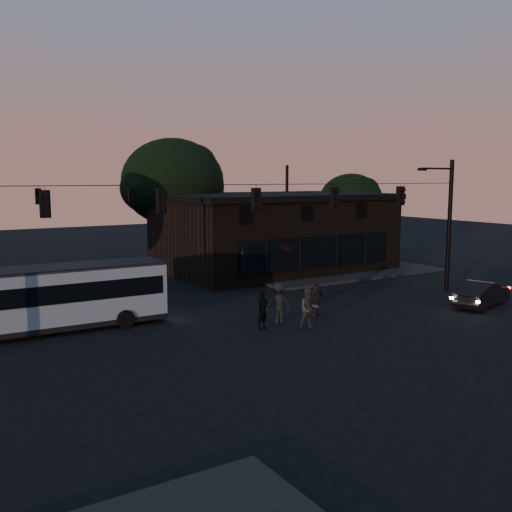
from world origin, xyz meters
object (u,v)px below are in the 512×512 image
bus (49,296)px  pedestrian_b (309,309)px  pedestrian_c (317,298)px  pedestrian_a (263,309)px  car (482,294)px  building (273,232)px  pedestrian_d (279,303)px

bus → pedestrian_b: 11.08m
pedestrian_b → pedestrian_c: 2.37m
pedestrian_a → pedestrian_c: pedestrian_a is taller
bus → car: (19.67, -6.74, -0.89)m
building → car: bearing=-81.5°
car → pedestrian_b: bearing=68.8°
pedestrian_b → pedestrian_c: bearing=66.0°
pedestrian_b → pedestrian_c: size_ratio=1.04×
pedestrian_d → bus: bearing=-14.3°
car → pedestrian_c: size_ratio=2.37×
car → pedestrian_a: (-11.84, 2.22, 0.21)m
pedestrian_a → pedestrian_c: 3.54m
building → pedestrian_d: bearing=-123.0°
car → pedestrian_b: pedestrian_b is taller
car → pedestrian_c: 8.85m
car → building: bearing=-5.6°
pedestrian_d → car: bearing=175.5°
building → pedestrian_a: (-9.52, -13.32, -1.84)m
pedestrian_a → pedestrian_d: bearing=5.1°
car → pedestrian_b: size_ratio=2.28×
pedestrian_b → pedestrian_d: bearing=134.4°
pedestrian_d → building: bearing=-113.2°
building → car: building is taller
pedestrian_b → pedestrian_d: (-0.59, 1.45, 0.04)m
pedestrian_a → pedestrian_b: 2.01m
pedestrian_a → building: bearing=37.0°
pedestrian_c → pedestrian_d: pedestrian_d is taller
car → bus: bearing=57.0°
building → pedestrian_c: bearing=-115.5°
building → pedestrian_b: building is taller
pedestrian_c → pedestrian_d: size_ratio=0.92×
building → pedestrian_c: (-6.04, -12.65, -1.86)m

